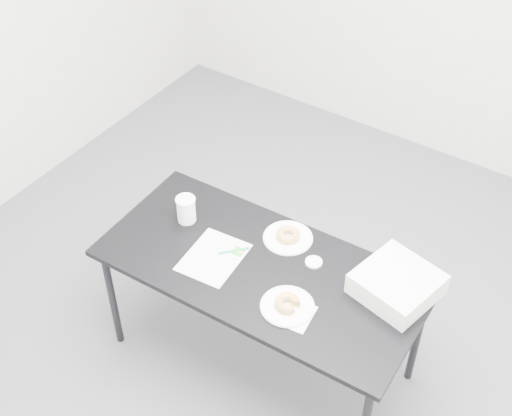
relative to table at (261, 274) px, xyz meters
The scene contains 13 objects.
floor 0.67m from the table, 110.07° to the left, with size 4.00×4.00×0.00m, color #4B4B50.
table is the anchor object (origin of this frame).
scorecard 0.24m from the table, 161.51° to the right, with size 0.25×0.32×0.00m, color white.
logo_patch 0.15m from the table, behind, with size 0.05×0.05×0.00m, color green.
pen 0.17m from the table, behind, with size 0.01×0.01×0.15m, color #0D9463.
napkin 0.31m from the table, 30.72° to the right, with size 0.17×0.17×0.00m, color white.
plate_near 0.27m from the table, 31.69° to the right, with size 0.24×0.24×0.01m, color white.
donut_near 0.28m from the table, 31.69° to the right, with size 0.11×0.11×0.04m, color #BE8C3C.
plate_far 0.23m from the table, 89.14° to the left, with size 0.24×0.24×0.01m, color white.
donut_far 0.24m from the table, 89.14° to the left, with size 0.11×0.11×0.04m, color #BE8C3C.
coffee_cup 0.50m from the table, behind, with size 0.09×0.09×0.14m, color white.
cup_lid 0.25m from the table, 39.17° to the left, with size 0.08×0.08×0.01m, color white.
bakery_box 0.62m from the table, 19.02° to the left, with size 0.32×0.32×0.11m, color white.
Camera 1 is at (1.30, -2.09, 3.09)m, focal length 50.00 mm.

